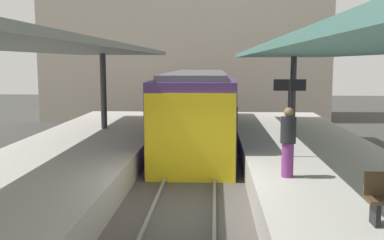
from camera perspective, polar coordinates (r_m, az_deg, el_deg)
ground_plane at (r=10.79m, az=-1.05°, el=-12.57°), size 80.00×80.00×0.00m
platform_left at (r=11.53m, az=-20.51°, el=-9.12°), size 4.40×28.00×1.00m
platform_right at (r=11.04m, az=19.34°, el=-9.79°), size 4.40×28.00×1.00m
track_ballast at (r=10.75m, az=-1.05°, el=-12.07°), size 3.20×28.00×0.20m
rail_near_side at (r=10.77m, az=-4.95°, el=-11.11°), size 0.08×28.00×0.14m
rail_far_side at (r=10.67m, az=2.89°, el=-11.26°), size 0.08×28.00×0.14m
commuter_train at (r=18.12m, az=0.69°, el=1.20°), size 2.78×10.75×3.10m
canopy_left at (r=12.37m, az=-18.67°, el=8.82°), size 4.18×21.00×3.19m
canopy_right at (r=11.92m, az=18.16°, el=8.36°), size 4.18×21.00×3.08m
platform_sign at (r=12.84m, az=12.34°, el=2.49°), size 0.90×0.08×2.21m
passenger_near_bench at (r=10.64m, az=12.18°, el=-2.67°), size 0.36×0.36×1.65m
station_building_backdrop at (r=30.23m, az=-0.79°, el=10.85°), size 18.00×6.00×11.00m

